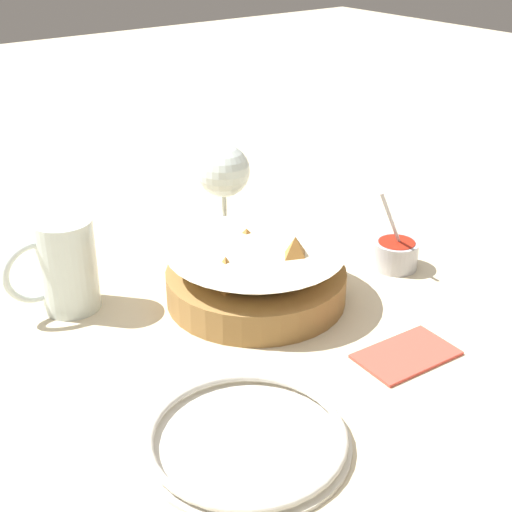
{
  "coord_description": "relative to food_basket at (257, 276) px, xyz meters",
  "views": [
    {
      "loc": [
        0.52,
        0.66,
        0.46
      ],
      "look_at": [
        0.04,
        0.01,
        0.06
      ],
      "focal_mm": 50.0,
      "sensor_mm": 36.0,
      "label": 1
    }
  ],
  "objects": [
    {
      "name": "sauce_cup",
      "position": [
        -0.21,
        0.05,
        -0.01
      ],
      "size": [
        0.07,
        0.06,
        0.12
      ],
      "color": "#B7B7BC",
      "rests_on": "ground_plane"
    },
    {
      "name": "beer_mug",
      "position": [
        0.2,
        -0.13,
        0.02
      ],
      "size": [
        0.12,
        0.07,
        0.12
      ],
      "color": "silver",
      "rests_on": "ground_plane"
    },
    {
      "name": "food_basket",
      "position": [
        0.0,
        0.0,
        0.0
      ],
      "size": [
        0.23,
        0.23,
        0.1
      ],
      "color": "olive",
      "rests_on": "ground_plane"
    },
    {
      "name": "ground_plane",
      "position": [
        -0.04,
        -0.01,
        -0.03
      ],
      "size": [
        4.0,
        4.0,
        0.0
      ],
      "primitive_type": "plane",
      "color": "beige"
    },
    {
      "name": "napkin",
      "position": [
        -0.06,
        0.21,
        -0.03
      ],
      "size": [
        0.12,
        0.08,
        0.01
      ],
      "color": "#DB4C3D",
      "rests_on": "ground_plane"
    },
    {
      "name": "wine_glass",
      "position": [
        -0.07,
        -0.17,
        0.07
      ],
      "size": [
        0.08,
        0.08,
        0.15
      ],
      "color": "silver",
      "rests_on": "ground_plane"
    },
    {
      "name": "side_plate",
      "position": [
        0.17,
        0.22,
        -0.03
      ],
      "size": [
        0.2,
        0.2,
        0.01
      ],
      "color": "silver",
      "rests_on": "ground_plane"
    }
  ]
}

